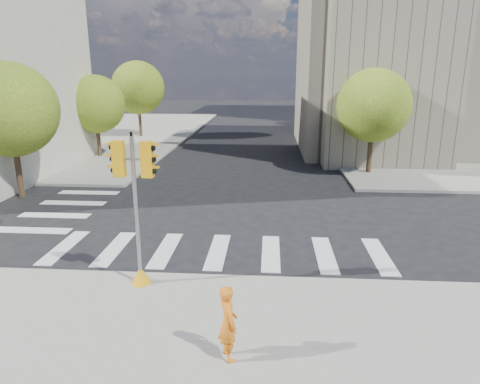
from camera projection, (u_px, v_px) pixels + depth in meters
name	position (u px, v px, depth m)	size (l,w,h in m)	color
ground	(227.00, 231.00, 16.46)	(160.00, 160.00, 0.00)	black
sidewalk_far_right	(466.00, 137.00, 40.08)	(28.00, 40.00, 0.15)	gray
sidewalk_far_left	(54.00, 133.00, 42.75)	(28.00, 40.00, 0.15)	gray
civic_building	(459.00, 53.00, 31.83)	(26.00, 16.00, 19.39)	gray
tree_lw_near	(10.00, 110.00, 19.87)	(4.40, 4.40, 6.41)	#382616
tree_lw_mid	(96.00, 104.00, 29.59)	(4.00, 4.00, 5.77)	#382616
tree_lw_far	(138.00, 88.00, 38.99)	(4.80, 4.80, 6.95)	#382616
tree_re_near	(374.00, 106.00, 24.47)	(4.20, 4.20, 6.16)	#382616
tree_re_mid	(341.00, 91.00, 35.92)	(4.60, 4.60, 6.66)	#382616
tree_re_far	(324.00, 91.00, 47.58)	(4.00, 4.00, 5.88)	#382616
lamp_near	(368.00, 93.00, 28.14)	(0.35, 0.18, 8.11)	black
lamp_far	(336.00, 86.00, 41.59)	(0.35, 0.18, 8.11)	black
traffic_signal	(137.00, 223.00, 11.57)	(1.07, 0.56, 4.26)	orange
photographer	(228.00, 323.00, 8.69)	(0.60, 0.39, 1.64)	orange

